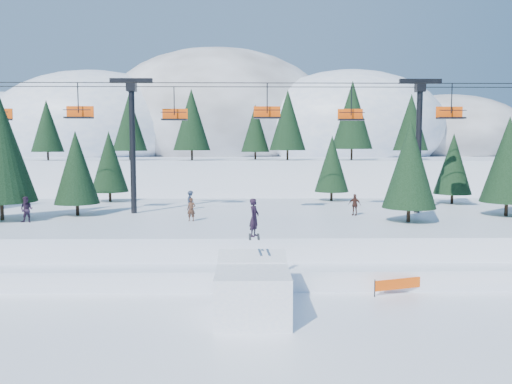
{
  "coord_description": "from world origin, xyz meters",
  "views": [
    {
      "loc": [
        -0.18,
        -20.42,
        7.56
      ],
      "look_at": [
        0.25,
        6.0,
        5.2
      ],
      "focal_mm": 35.0,
      "sensor_mm": 36.0,
      "label": 1
    }
  ],
  "objects_px": {
    "jump_kicker": "(252,290)",
    "banner_near": "(398,284)",
    "banner_far": "(393,274)",
    "chairlift": "(260,124)"
  },
  "relations": [
    {
      "from": "jump_kicker",
      "to": "chairlift",
      "type": "relative_size",
      "value": 0.11
    },
    {
      "from": "jump_kicker",
      "to": "banner_far",
      "type": "distance_m",
      "value": 9.61
    },
    {
      "from": "banner_near",
      "to": "banner_far",
      "type": "height_order",
      "value": "same"
    },
    {
      "from": "chairlift",
      "to": "jump_kicker",
      "type": "bearing_deg",
      "value": -92.61
    },
    {
      "from": "jump_kicker",
      "to": "banner_far",
      "type": "bearing_deg",
      "value": 34.24
    },
    {
      "from": "jump_kicker",
      "to": "banner_near",
      "type": "distance_m",
      "value": 8.25
    },
    {
      "from": "jump_kicker",
      "to": "banner_far",
      "type": "height_order",
      "value": "jump_kicker"
    },
    {
      "from": "chairlift",
      "to": "banner_far",
      "type": "height_order",
      "value": "chairlift"
    },
    {
      "from": "banner_near",
      "to": "chairlift",
      "type": "bearing_deg",
      "value": 116.87
    },
    {
      "from": "jump_kicker",
      "to": "banner_near",
      "type": "xyz_separation_m",
      "value": [
        7.56,
        3.23,
        -0.68
      ]
    }
  ]
}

